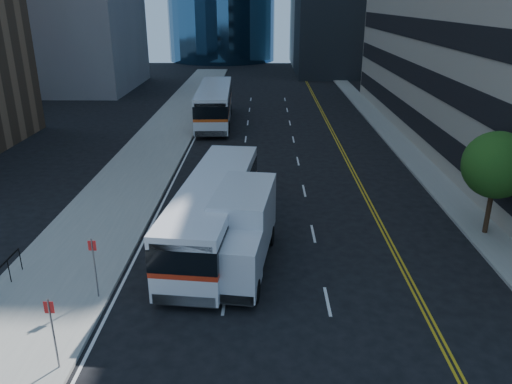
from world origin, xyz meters
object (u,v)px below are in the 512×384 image
(street_tree, at_px, (497,165))
(bus_front, at_px, (215,209))
(bus_rear, at_px, (215,103))
(box_truck, at_px, (240,230))

(street_tree, distance_m, bus_front, 13.48)
(street_tree, distance_m, bus_rear, 28.67)
(street_tree, bearing_deg, bus_rear, 123.04)
(box_truck, bearing_deg, bus_rear, 105.13)
(bus_rear, bearing_deg, box_truck, -84.68)
(street_tree, bearing_deg, bus_front, -175.98)
(bus_rear, xyz_separation_m, box_truck, (3.62, -27.25, -0.14))
(bus_rear, bearing_deg, bus_front, -86.98)
(bus_front, distance_m, bus_rear, 25.03)
(bus_front, bearing_deg, street_tree, 9.98)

